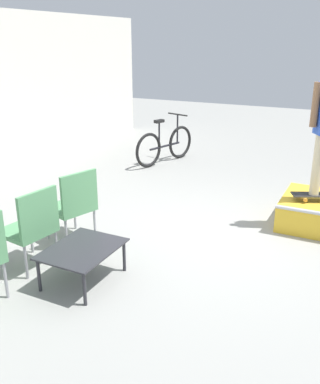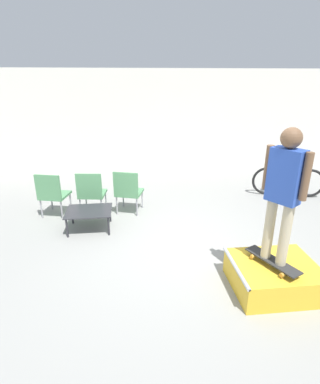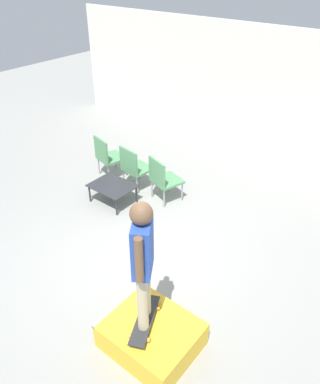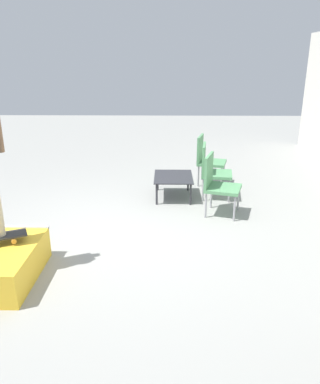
{
  "view_description": "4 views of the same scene",
  "coord_description": "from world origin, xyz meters",
  "px_view_note": "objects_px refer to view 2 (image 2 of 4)",
  "views": [
    {
      "loc": [
        -4.77,
        -1.65,
        2.47
      ],
      "look_at": [
        -0.25,
        0.6,
        0.66
      ],
      "focal_mm": 40.0,
      "sensor_mm": 36.0,
      "label": 1
    },
    {
      "loc": [
        -0.73,
        -4.38,
        2.71
      ],
      "look_at": [
        -0.17,
        0.81,
        0.74
      ],
      "focal_mm": 28.0,
      "sensor_mm": 36.0,
      "label": 2
    },
    {
      "loc": [
        3.14,
        -3.42,
        4.3
      ],
      "look_at": [
        -0.31,
        0.9,
        0.72
      ],
      "focal_mm": 35.0,
      "sensor_mm": 36.0,
      "label": 3
    },
    {
      "loc": [
        4.79,
        0.76,
        2.32
      ],
      "look_at": [
        0.03,
        0.68,
        0.64
      ],
      "focal_mm": 35.0,
      "sensor_mm": 36.0,
      "label": 4
    }
  ],
  "objects_px": {
    "coffee_table": "(89,212)",
    "bicycle": "(288,181)",
    "skate_ramp_box": "(274,276)",
    "patio_chair_center": "(91,191)",
    "person_skater": "(284,187)",
    "patio_chair_right": "(128,190)",
    "skateboard_on_ramp": "(272,261)",
    "patio_chair_left": "(52,193)"
  },
  "relations": [
    {
      "from": "patio_chair_left",
      "to": "coffee_table",
      "type": "bearing_deg",
      "value": 154.18
    },
    {
      "from": "person_skater",
      "to": "bicycle",
      "type": "relative_size",
      "value": 1.05
    },
    {
      "from": "skateboard_on_ramp",
      "to": "patio_chair_center",
      "type": "relative_size",
      "value": 0.83
    },
    {
      "from": "patio_chair_right",
      "to": "patio_chair_left",
      "type": "bearing_deg",
      "value": 17.41
    },
    {
      "from": "coffee_table",
      "to": "person_skater",
      "type": "bearing_deg",
      "value": -38.28
    },
    {
      "from": "skate_ramp_box",
      "to": "patio_chair_left",
      "type": "xyz_separation_m",
      "value": [
        -3.5,
        2.71,
        0.34
      ]
    },
    {
      "from": "person_skater",
      "to": "patio_chair_right",
      "type": "distance_m",
      "value": 3.46
    },
    {
      "from": "person_skater",
      "to": "coffee_table",
      "type": "distance_m",
      "value": 3.54
    },
    {
      "from": "skateboard_on_ramp",
      "to": "patio_chair_left",
      "type": "xyz_separation_m",
      "value": [
        -3.42,
        2.74,
        0.06
      ]
    },
    {
      "from": "person_skater",
      "to": "coffee_table",
      "type": "relative_size",
      "value": 2.05
    },
    {
      "from": "patio_chair_left",
      "to": "bicycle",
      "type": "distance_m",
      "value": 5.47
    },
    {
      "from": "patio_chair_center",
      "to": "bicycle",
      "type": "distance_m",
      "value": 4.69
    },
    {
      "from": "person_skater",
      "to": "patio_chair_left",
      "type": "distance_m",
      "value": 4.49
    },
    {
      "from": "patio_chair_right",
      "to": "patio_chair_center",
      "type": "bearing_deg",
      "value": 17.62
    },
    {
      "from": "coffee_table",
      "to": "bicycle",
      "type": "height_order",
      "value": "bicycle"
    },
    {
      "from": "patio_chair_center",
      "to": "patio_chair_right",
      "type": "bearing_deg",
      "value": -171.94
    },
    {
      "from": "skateboard_on_ramp",
      "to": "bicycle",
      "type": "relative_size",
      "value": 0.48
    },
    {
      "from": "person_skater",
      "to": "bicycle",
      "type": "height_order",
      "value": "person_skater"
    },
    {
      "from": "patio_chair_center",
      "to": "skate_ramp_box",
      "type": "bearing_deg",
      "value": 142.85
    },
    {
      "from": "skateboard_on_ramp",
      "to": "patio_chair_right",
      "type": "height_order",
      "value": "patio_chair_right"
    },
    {
      "from": "skate_ramp_box",
      "to": "patio_chair_center",
      "type": "height_order",
      "value": "patio_chair_center"
    },
    {
      "from": "patio_chair_center",
      "to": "patio_chair_right",
      "type": "relative_size",
      "value": 1.0
    },
    {
      "from": "patio_chair_center",
      "to": "patio_chair_left",
      "type": "bearing_deg",
      "value": 7.65
    },
    {
      "from": "skate_ramp_box",
      "to": "skateboard_on_ramp",
      "type": "xyz_separation_m",
      "value": [
        -0.07,
        -0.03,
        0.27
      ]
    },
    {
      "from": "coffee_table",
      "to": "patio_chair_right",
      "type": "height_order",
      "value": "patio_chair_right"
    },
    {
      "from": "person_skater",
      "to": "bicycle",
      "type": "distance_m",
      "value": 4.06
    },
    {
      "from": "skate_ramp_box",
      "to": "skateboard_on_ramp",
      "type": "height_order",
      "value": "skateboard_on_ramp"
    },
    {
      "from": "patio_chair_left",
      "to": "bicycle",
      "type": "height_order",
      "value": "bicycle"
    },
    {
      "from": "person_skater",
      "to": "patio_chair_center",
      "type": "relative_size",
      "value": 1.82
    },
    {
      "from": "skate_ramp_box",
      "to": "coffee_table",
      "type": "bearing_deg",
      "value": 142.92
    },
    {
      "from": "skate_ramp_box",
      "to": "coffee_table",
      "type": "distance_m",
      "value": 3.38
    },
    {
      "from": "person_skater",
      "to": "patio_chair_right",
      "type": "bearing_deg",
      "value": -178.53
    },
    {
      "from": "patio_chair_right",
      "to": "skateboard_on_ramp",
      "type": "bearing_deg",
      "value": 141.76
    },
    {
      "from": "person_skater",
      "to": "coffee_table",
      "type": "xyz_separation_m",
      "value": [
        -2.63,
        2.07,
        -1.15
      ]
    },
    {
      "from": "skateboard_on_ramp",
      "to": "patio_chair_center",
      "type": "xyz_separation_m",
      "value": [
        -2.64,
        2.74,
        0.06
      ]
    },
    {
      "from": "skateboard_on_ramp",
      "to": "patio_chair_right",
      "type": "relative_size",
      "value": 0.83
    },
    {
      "from": "coffee_table",
      "to": "bicycle",
      "type": "bearing_deg",
      "value": 15.34
    },
    {
      "from": "skate_ramp_box",
      "to": "coffee_table",
      "type": "relative_size",
      "value": 1.35
    },
    {
      "from": "person_skater",
      "to": "patio_chair_left",
      "type": "xyz_separation_m",
      "value": [
        -3.42,
        2.74,
        -0.97
      ]
    },
    {
      "from": "skate_ramp_box",
      "to": "coffee_table",
      "type": "height_order",
      "value": "skate_ramp_box"
    },
    {
      "from": "skate_ramp_box",
      "to": "skateboard_on_ramp",
      "type": "relative_size",
      "value": 1.43
    },
    {
      "from": "skateboard_on_ramp",
      "to": "patio_chair_center",
      "type": "height_order",
      "value": "patio_chair_center"
    }
  ]
}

